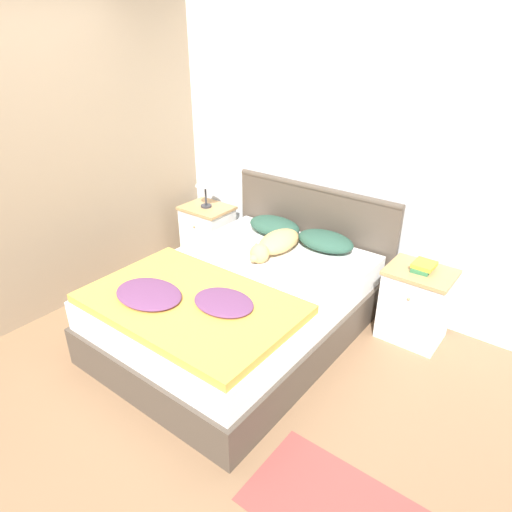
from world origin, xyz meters
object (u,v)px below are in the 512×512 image
object	(u,v)px
book_stack	(423,266)
dog	(276,244)
pillow_right	(325,241)
nightstand_right	(415,304)
pillow_left	(274,226)
nightstand_left	(208,234)
table_lamp	(205,180)
bed	(240,307)

from	to	relation	value
book_stack	dog	bearing A→B (deg)	-164.36
pillow_right	book_stack	xyz separation A→B (m)	(0.84, 0.01, 0.03)
nightstand_right	pillow_left	world-z (taller)	pillow_left
pillow_left	pillow_right	world-z (taller)	same
nightstand_left	book_stack	size ratio (longest dim) A/B	3.05
pillow_right	table_lamp	distance (m)	1.40
book_stack	nightstand_right	bearing A→B (deg)	-97.47
dog	book_stack	xyz separation A→B (m)	(1.14, 0.32, 0.02)
nightstand_left	dog	distance (m)	1.15
dog	table_lamp	xyz separation A→B (m)	(-1.07, 0.29, 0.28)
dog	book_stack	distance (m)	1.18
nightstand_left	book_stack	xyz separation A→B (m)	(2.21, 0.02, 0.33)
bed	pillow_right	distance (m)	0.94
pillow_left	dog	xyz separation A→B (m)	(0.24, -0.31, 0.01)
pillow_left	table_lamp	distance (m)	0.88
bed	table_lamp	world-z (taller)	table_lamp
bed	nightstand_left	bearing A→B (deg)	143.36
book_stack	table_lamp	xyz separation A→B (m)	(-2.21, -0.03, 0.25)
pillow_right	dog	size ratio (longest dim) A/B	0.74
bed	dog	bearing A→B (deg)	93.52
pillow_left	book_stack	size ratio (longest dim) A/B	2.58
nightstand_left	nightstand_right	xyz separation A→B (m)	(2.20, 0.00, 0.00)
pillow_left	bed	bearing A→B (deg)	-72.22
nightstand_right	book_stack	size ratio (longest dim) A/B	3.05
nightstand_right	pillow_right	distance (m)	0.89
pillow_left	dog	bearing A→B (deg)	-52.95
nightstand_right	table_lamp	size ratio (longest dim) A/B	1.63
pillow_left	book_stack	xyz separation A→B (m)	(1.37, 0.01, 0.03)
table_lamp	pillow_right	bearing A→B (deg)	0.83
bed	table_lamp	distance (m)	1.51
bed	dog	xyz separation A→B (m)	(-0.03, 0.52, 0.35)
book_stack	nightstand_left	bearing A→B (deg)	-179.46
pillow_right	nightstand_right	bearing A→B (deg)	-0.99
nightstand_left	table_lamp	world-z (taller)	table_lamp
dog	nightstand_left	bearing A→B (deg)	164.47
bed	book_stack	xyz separation A→B (m)	(1.10, 0.84, 0.37)
bed	nightstand_left	size ratio (longest dim) A/B	3.46
book_stack	table_lamp	world-z (taller)	table_lamp
book_stack	table_lamp	distance (m)	2.22
nightstand_left	table_lamp	bearing A→B (deg)	-90.00
bed	nightstand_right	world-z (taller)	nightstand_right
pillow_right	book_stack	distance (m)	0.84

